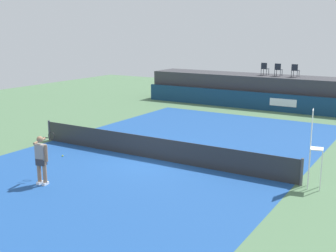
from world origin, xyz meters
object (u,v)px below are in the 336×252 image
umpire_chair (314,144)px  spectator_chair_left (278,69)px  net_post_far (302,172)px  spectator_chair_far_left (265,68)px  tennis_player (42,158)px  tennis_ball (63,156)px  net_post_near (49,130)px  spectator_chair_center (295,70)px

umpire_chair → spectator_chair_left: bearing=111.5°
spectator_chair_left → net_post_far: bearing=-69.6°
spectator_chair_far_left → tennis_player: spectator_chair_far_left is taller
net_post_far → tennis_ball: bearing=-169.8°
tennis_ball → umpire_chair: bearing=9.8°
net_post_near → tennis_player: size_ratio=0.56×
spectator_chair_left → net_post_far: size_ratio=0.89×
spectator_chair_left → umpire_chair: spectator_chair_left is taller
spectator_chair_center → umpire_chair: spectator_chair_center is taller
spectator_chair_left → tennis_ball: (-4.12, -16.95, -2.66)m
spectator_chair_left → net_post_far: spectator_chair_left is taller
tennis_player → tennis_ball: tennis_player is taller
net_post_near → spectator_chair_center: bearing=62.6°
spectator_chair_left → net_post_near: (-6.74, -15.19, -2.19)m
spectator_chair_left → umpire_chair: 16.39m
spectator_chair_far_left → net_post_far: size_ratio=0.89×
spectator_chair_far_left → tennis_player: size_ratio=0.50×
spectator_chair_center → tennis_player: bearing=-99.8°
net_post_near → tennis_ball: net_post_near is taller
net_post_far → tennis_player: size_ratio=0.56×
net_post_near → spectator_chair_far_left: bearing=69.7°
spectator_chair_left → tennis_player: 20.02m
spectator_chair_left → tennis_player: spectator_chair_left is taller
spectator_chair_left → spectator_chair_center: (1.17, 0.03, 0.00)m
spectator_chair_left → spectator_chair_center: size_ratio=1.00×
umpire_chair → net_post_far: 1.14m
tennis_player → umpire_chair: bearing=29.2°
net_post_near → spectator_chair_left: bearing=66.1°
spectator_chair_center → net_post_near: bearing=-117.4°
spectator_chair_left → tennis_ball: spectator_chair_left is taller
spectator_chair_far_left → tennis_player: (-1.20, -19.99, -1.73)m
umpire_chair → tennis_ball: (-10.12, -1.74, -1.55)m
net_post_near → tennis_player: 6.47m
net_post_near → tennis_ball: size_ratio=14.71×
spectator_chair_left → tennis_ball: bearing=-103.7°
net_post_near → tennis_player: tennis_player is taller
tennis_ball → spectator_chair_left: bearing=76.3°
spectator_chair_center → tennis_ball: (-5.29, -16.98, -2.66)m
spectator_chair_center → tennis_player: 20.21m
net_post_near → tennis_ball: 3.19m
spectator_chair_center → spectator_chair_far_left: bearing=176.3°
net_post_near → net_post_far: size_ratio=1.00×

